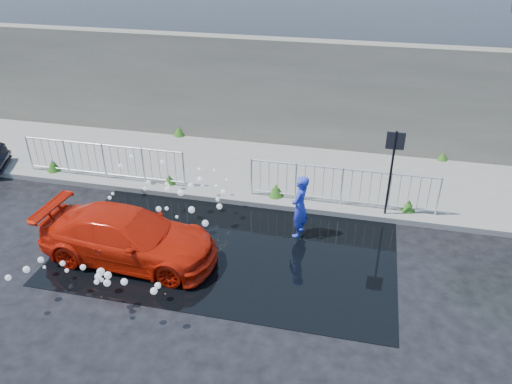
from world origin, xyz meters
TOP-DOWN VIEW (x-y plane):
  - ground at (0.00, 0.00)m, footprint 90.00×90.00m
  - pavement at (0.00, 5.00)m, footprint 30.00×4.00m
  - curb at (0.00, 3.00)m, footprint 30.00×0.25m
  - retaining_wall at (0.00, 7.20)m, footprint 30.00×0.60m
  - puddle at (0.50, 1.00)m, footprint 8.00×5.00m
  - sign_post at (4.20, 3.10)m, footprint 0.45×0.06m
  - railing_left at (-4.00, 3.35)m, footprint 5.05×0.05m
  - railing_right at (3.00, 3.35)m, footprint 5.05×0.05m
  - weeds at (-0.35, 4.44)m, footprint 12.17×3.93m
  - water_spray at (-1.51, 0.76)m, footprint 3.61×5.55m
  - red_car at (-1.62, -0.02)m, footprint 4.22×1.86m
  - person at (2.08, 1.84)m, footprint 0.52×0.68m

SIDE VIEW (x-z plane):
  - ground at x=0.00m, z-range 0.00..0.00m
  - puddle at x=0.50m, z-range 0.00..0.01m
  - pavement at x=0.00m, z-range 0.00..0.15m
  - curb at x=0.00m, z-range 0.00..0.16m
  - weeds at x=-0.35m, z-range 0.13..0.52m
  - red_car at x=-1.62m, z-range 0.00..1.21m
  - water_spray at x=-1.51m, z-range 0.09..1.19m
  - railing_left at x=-4.00m, z-range 0.19..1.29m
  - railing_right at x=3.00m, z-range 0.19..1.29m
  - person at x=2.08m, z-range 0.00..1.65m
  - sign_post at x=4.20m, z-range 0.47..2.97m
  - retaining_wall at x=0.00m, z-range 0.15..3.65m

